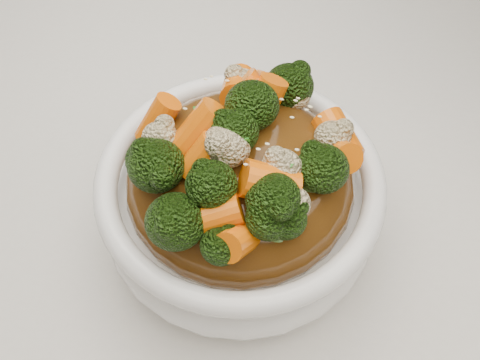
% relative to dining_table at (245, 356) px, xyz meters
% --- Properties ---
extents(dining_table, '(1.20, 0.80, 0.75)m').
position_rel_dining_table_xyz_m(dining_table, '(0.00, 0.00, 0.00)').
color(dining_table, brown).
rests_on(dining_table, floor).
extents(tablecloth, '(1.20, 0.80, 0.04)m').
position_rel_dining_table_xyz_m(tablecloth, '(0.00, 0.00, 0.35)').
color(tablecloth, silver).
rests_on(tablecloth, dining_table).
extents(bowl, '(0.26, 0.26, 0.09)m').
position_rel_dining_table_xyz_m(bowl, '(-0.00, -0.01, 0.42)').
color(bowl, white).
rests_on(bowl, tablecloth).
extents(sauce_base, '(0.21, 0.21, 0.10)m').
position_rel_dining_table_xyz_m(sauce_base, '(-0.00, -0.01, 0.45)').
color(sauce_base, '#4C2B0D').
rests_on(sauce_base, bowl).
extents(carrots, '(0.21, 0.21, 0.05)m').
position_rel_dining_table_xyz_m(carrots, '(-0.00, -0.01, 0.51)').
color(carrots, orange).
rests_on(carrots, sauce_base).
extents(broccoli, '(0.21, 0.21, 0.05)m').
position_rel_dining_table_xyz_m(broccoli, '(-0.00, -0.01, 0.51)').
color(broccoli, black).
rests_on(broccoli, sauce_base).
extents(cauliflower, '(0.21, 0.21, 0.04)m').
position_rel_dining_table_xyz_m(cauliflower, '(-0.00, -0.01, 0.51)').
color(cauliflower, beige).
rests_on(cauliflower, sauce_base).
extents(scallions, '(0.16, 0.16, 0.02)m').
position_rel_dining_table_xyz_m(scallions, '(-0.00, -0.01, 0.51)').
color(scallions, '#23711A').
rests_on(scallions, sauce_base).
extents(sesame_seeds, '(0.19, 0.19, 0.01)m').
position_rel_dining_table_xyz_m(sesame_seeds, '(-0.00, -0.01, 0.51)').
color(sesame_seeds, '#F6E7AF').
rests_on(sesame_seeds, sauce_base).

